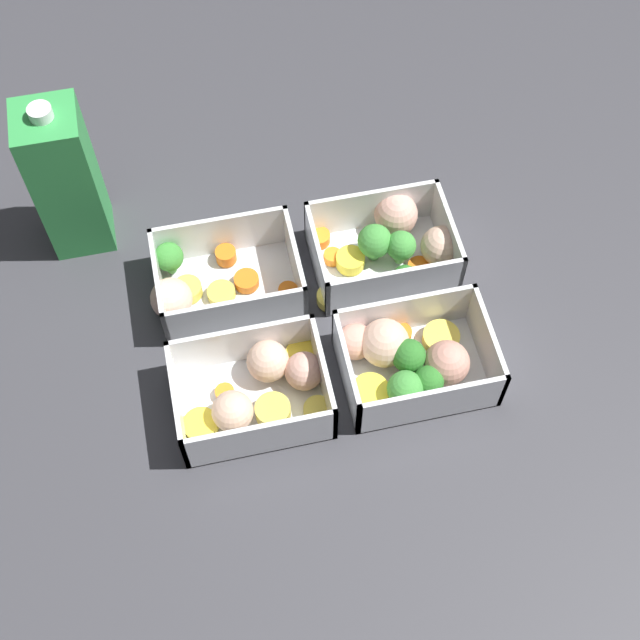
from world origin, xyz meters
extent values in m
plane|color=#38383D|center=(0.00, 0.00, 0.00)|extent=(4.00, 4.00, 0.00)
cube|color=white|center=(-0.09, -0.07, 0.00)|extent=(0.15, 0.11, 0.00)
cube|color=white|center=(-0.09, -0.12, 0.03)|extent=(0.15, 0.01, 0.06)
cube|color=white|center=(-0.09, -0.02, 0.03)|extent=(0.15, 0.00, 0.06)
cube|color=white|center=(-0.16, -0.07, 0.03)|extent=(0.01, 0.11, 0.06)
cube|color=white|center=(-0.01, -0.07, 0.03)|extent=(0.01, 0.11, 0.06)
sphere|color=beige|center=(-0.06, -0.04, 0.03)|extent=(0.06, 0.06, 0.04)
cylinder|color=orange|center=(-0.11, -0.06, 0.01)|extent=(0.03, 0.03, 0.01)
sphere|color=beige|center=(-0.11, -0.09, 0.03)|extent=(0.06, 0.06, 0.04)
cylinder|color=yellow|center=(-0.03, -0.03, 0.01)|extent=(0.05, 0.05, 0.01)
cylinder|color=yellow|center=(-0.14, -0.09, 0.01)|extent=(0.05, 0.05, 0.01)
sphere|color=#D19E8C|center=(-0.03, -0.06, 0.02)|extent=(0.05, 0.05, 0.04)
cylinder|color=#DBC647|center=(-0.07, -0.09, 0.01)|extent=(0.05, 0.05, 0.02)
cylinder|color=#DBC647|center=(-0.02, -0.10, 0.01)|extent=(0.04, 0.04, 0.01)
cube|color=white|center=(0.09, -0.07, 0.00)|extent=(0.15, 0.11, 0.00)
cube|color=white|center=(0.09, -0.12, 0.03)|extent=(0.15, 0.01, 0.06)
cube|color=white|center=(0.09, -0.02, 0.03)|extent=(0.15, 0.00, 0.06)
cube|color=white|center=(0.01, -0.07, 0.03)|extent=(0.01, 0.11, 0.06)
cube|color=white|center=(0.16, -0.07, 0.03)|extent=(0.01, 0.11, 0.06)
cylinder|color=#407A37|center=(0.08, -0.07, 0.01)|extent=(0.01, 0.01, 0.02)
sphere|color=#2D7228|center=(0.08, -0.07, 0.03)|extent=(0.04, 0.04, 0.04)
sphere|color=tan|center=(0.03, -0.03, 0.02)|extent=(0.06, 0.06, 0.04)
cylinder|color=#DBC647|center=(0.12, -0.04, 0.01)|extent=(0.05, 0.05, 0.01)
sphere|color=tan|center=(0.12, -0.08, 0.03)|extent=(0.07, 0.07, 0.05)
cylinder|color=yellow|center=(0.03, -0.09, 0.01)|extent=(0.04, 0.04, 0.01)
cylinder|color=#519448|center=(0.07, -0.10, 0.01)|extent=(0.01, 0.01, 0.01)
sphere|color=#42933D|center=(0.07, -0.10, 0.03)|extent=(0.04, 0.04, 0.04)
sphere|color=beige|center=(0.06, -0.05, 0.03)|extent=(0.07, 0.07, 0.05)
cylinder|color=orange|center=(0.08, -0.03, 0.01)|extent=(0.03, 0.03, 0.01)
cylinder|color=orange|center=(0.04, -0.11, 0.01)|extent=(0.03, 0.03, 0.01)
cylinder|color=#407A37|center=(0.09, -0.10, 0.01)|extent=(0.01, 0.01, 0.01)
sphere|color=#2D7228|center=(0.09, -0.10, 0.03)|extent=(0.03, 0.03, 0.03)
cube|color=white|center=(-0.09, 0.07, 0.00)|extent=(0.15, 0.11, 0.00)
cube|color=white|center=(-0.09, 0.02, 0.03)|extent=(0.15, 0.00, 0.06)
cube|color=white|center=(-0.09, 0.12, 0.03)|extent=(0.15, 0.01, 0.06)
cube|color=white|center=(-0.16, 0.07, 0.03)|extent=(0.01, 0.11, 0.06)
cube|color=white|center=(-0.01, 0.07, 0.03)|extent=(0.01, 0.11, 0.06)
cylinder|color=#49883F|center=(-0.15, 0.11, 0.01)|extent=(0.01, 0.01, 0.01)
sphere|color=#388433|center=(-0.15, 0.11, 0.03)|extent=(0.03, 0.03, 0.03)
cylinder|color=#DBC647|center=(-0.13, 0.07, 0.01)|extent=(0.04, 0.04, 0.01)
cylinder|color=orange|center=(-0.07, 0.07, 0.01)|extent=(0.03, 0.03, 0.01)
sphere|color=beige|center=(-0.15, 0.06, 0.03)|extent=(0.05, 0.05, 0.05)
cylinder|color=orange|center=(-0.03, 0.05, 0.01)|extent=(0.02, 0.02, 0.01)
cylinder|color=orange|center=(-0.08, 0.11, 0.01)|extent=(0.03, 0.03, 0.02)
cylinder|color=#DBC647|center=(-0.10, 0.06, 0.01)|extent=(0.04, 0.04, 0.01)
cube|color=white|center=(0.09, 0.07, 0.00)|extent=(0.15, 0.11, 0.00)
cube|color=white|center=(0.09, 0.02, 0.03)|extent=(0.15, 0.00, 0.06)
cube|color=white|center=(0.09, 0.12, 0.03)|extent=(0.15, 0.01, 0.06)
cube|color=white|center=(0.01, 0.07, 0.03)|extent=(0.01, 0.11, 0.06)
cube|color=white|center=(0.16, 0.07, 0.03)|extent=(0.01, 0.11, 0.06)
cylinder|color=orange|center=(0.03, 0.08, 0.01)|extent=(0.03, 0.03, 0.01)
cylinder|color=#DBC647|center=(0.02, 0.03, 0.01)|extent=(0.04, 0.04, 0.01)
cylinder|color=#519448|center=(0.11, 0.07, 0.01)|extent=(0.01, 0.01, 0.02)
sphere|color=#42933D|center=(0.11, 0.07, 0.03)|extent=(0.03, 0.03, 0.03)
cylinder|color=orange|center=(0.02, 0.11, 0.01)|extent=(0.03, 0.03, 0.01)
cylinder|color=#519448|center=(0.08, 0.08, 0.01)|extent=(0.01, 0.01, 0.01)
sphere|color=#42933D|center=(0.08, 0.08, 0.03)|extent=(0.04, 0.04, 0.04)
sphere|color=#D19E8C|center=(0.11, 0.11, 0.03)|extent=(0.07, 0.07, 0.05)
cylinder|color=yellow|center=(0.05, 0.07, 0.01)|extent=(0.04, 0.04, 0.02)
cylinder|color=#407A37|center=(0.10, 0.03, 0.01)|extent=(0.01, 0.01, 0.01)
sphere|color=#2D7228|center=(0.10, 0.03, 0.03)|extent=(0.03, 0.03, 0.03)
sphere|color=beige|center=(0.15, 0.06, 0.03)|extent=(0.05, 0.05, 0.05)
cylinder|color=orange|center=(0.13, 0.05, 0.01)|extent=(0.03, 0.03, 0.01)
cube|color=green|center=(-0.24, 0.19, 0.10)|extent=(0.07, 0.07, 0.19)
cylinder|color=white|center=(-0.24, 0.19, 0.20)|extent=(0.02, 0.02, 0.01)
camera|label=1|loc=(-0.10, -0.47, 0.84)|focal=50.00mm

